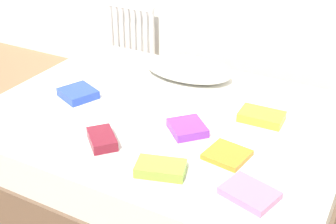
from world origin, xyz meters
name	(u,v)px	position (x,y,z in m)	size (l,w,h in m)	color
ground_plane	(164,183)	(0.00, 0.00, 0.00)	(8.00, 8.00, 0.00)	#93704C
bed	(164,150)	(0.00, 0.00, 0.25)	(2.00, 1.50, 0.50)	brown
radiator	(131,36)	(-0.99, 1.20, 0.41)	(0.46, 0.04, 0.56)	white
pillow	(188,69)	(-0.10, 0.49, 0.56)	(0.59, 0.35, 0.11)	white
textbook_maroon	(102,139)	(-0.12, -0.42, 0.53)	(0.20, 0.12, 0.05)	maroon
textbook_orange	(227,155)	(0.47, -0.23, 0.51)	(0.19, 0.18, 0.03)	orange
textbook_purple	(187,128)	(0.21, -0.12, 0.52)	(0.19, 0.17, 0.04)	purple
textbook_pink	(249,193)	(0.66, -0.46, 0.52)	(0.22, 0.16, 0.03)	pink
textbook_yellow	(262,117)	(0.51, 0.18, 0.52)	(0.24, 0.15, 0.05)	yellow
textbook_blue	(78,93)	(-0.54, -0.08, 0.52)	(0.20, 0.18, 0.05)	#2847B7
textbook_lime	(161,168)	(0.26, -0.49, 0.52)	(0.22, 0.13, 0.05)	#8CC638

